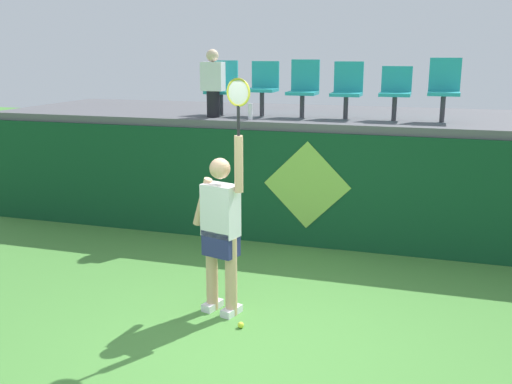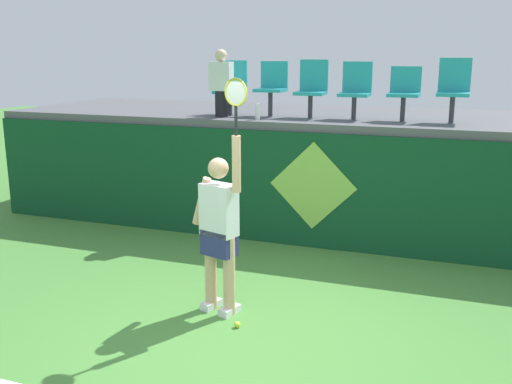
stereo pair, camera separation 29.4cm
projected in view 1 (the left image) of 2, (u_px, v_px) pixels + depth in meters
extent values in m
plane|color=#478438|center=(246.00, 343.00, 5.73)|extent=(40.00, 40.00, 0.00)
cube|color=#0F4223|center=(314.00, 190.00, 8.45)|extent=(11.08, 0.20, 1.68)
cube|color=#56565B|center=(333.00, 117.00, 9.59)|extent=(11.08, 3.01, 0.12)
cube|color=white|center=(213.00, 305.00, 6.50)|extent=(0.19, 0.28, 0.08)
cube|color=white|center=(232.00, 311.00, 6.36)|extent=(0.19, 0.28, 0.08)
cylinder|color=#DBAD84|center=(212.00, 272.00, 6.40)|extent=(0.13, 0.13, 0.87)
cylinder|color=#DBAD84|center=(231.00, 277.00, 6.26)|extent=(0.13, 0.13, 0.87)
cube|color=navy|center=(221.00, 243.00, 6.25)|extent=(0.41, 0.31, 0.28)
cube|color=white|center=(220.00, 210.00, 6.17)|extent=(0.43, 0.32, 0.56)
sphere|color=#DBAD84|center=(220.00, 169.00, 6.06)|extent=(0.22, 0.22, 0.22)
cylinder|color=#DBAD84|center=(203.00, 202.00, 6.28)|extent=(0.27, 0.16, 0.55)
cylinder|color=#DBAD84|center=(239.00, 164.00, 5.92)|extent=(0.09, 0.09, 0.58)
cylinder|color=black|center=(238.00, 121.00, 5.81)|extent=(0.03, 0.03, 0.30)
torus|color=gold|center=(238.00, 92.00, 5.75)|extent=(0.28, 0.10, 0.28)
ellipsoid|color=silver|center=(238.00, 92.00, 5.75)|extent=(0.23, 0.08, 0.24)
sphere|color=#D1E533|center=(241.00, 325.00, 6.04)|extent=(0.07, 0.07, 0.07)
cylinder|color=white|center=(250.00, 111.00, 8.67)|extent=(0.07, 0.07, 0.24)
cylinder|color=#38383D|center=(221.00, 104.00, 9.32)|extent=(0.07, 0.07, 0.34)
cube|color=teal|center=(221.00, 92.00, 9.27)|extent=(0.44, 0.42, 0.05)
cube|color=teal|center=(225.00, 75.00, 9.39)|extent=(0.44, 0.04, 0.46)
cylinder|color=#38383D|center=(262.00, 104.00, 9.12)|extent=(0.07, 0.07, 0.38)
cube|color=teal|center=(262.00, 90.00, 9.07)|extent=(0.44, 0.42, 0.05)
cube|color=teal|center=(265.00, 74.00, 9.19)|extent=(0.44, 0.04, 0.41)
cylinder|color=#38383D|center=(302.00, 106.00, 8.94)|extent=(0.07, 0.07, 0.35)
cube|color=teal|center=(302.00, 93.00, 8.89)|extent=(0.44, 0.42, 0.05)
cube|color=teal|center=(305.00, 75.00, 9.00)|extent=(0.44, 0.04, 0.47)
cylinder|color=#38383D|center=(346.00, 108.00, 8.74)|extent=(0.07, 0.07, 0.34)
cube|color=teal|center=(346.00, 94.00, 8.70)|extent=(0.44, 0.42, 0.05)
cube|color=teal|center=(349.00, 77.00, 8.82)|extent=(0.44, 0.04, 0.45)
cylinder|color=#38383D|center=(394.00, 108.00, 8.54)|extent=(0.07, 0.07, 0.36)
cube|color=teal|center=(395.00, 94.00, 8.49)|extent=(0.44, 0.42, 0.05)
cube|color=teal|center=(397.00, 79.00, 8.62)|extent=(0.44, 0.04, 0.37)
cylinder|color=#38383D|center=(443.00, 109.00, 8.34)|extent=(0.07, 0.07, 0.38)
cube|color=teal|center=(444.00, 94.00, 8.29)|extent=(0.44, 0.42, 0.05)
cube|color=teal|center=(445.00, 74.00, 8.41)|extent=(0.44, 0.04, 0.47)
cylinder|color=black|center=(213.00, 104.00, 8.99)|extent=(0.20, 0.20, 0.40)
cube|color=white|center=(213.00, 76.00, 8.90)|extent=(0.34, 0.20, 0.43)
sphere|color=beige|center=(212.00, 55.00, 8.82)|extent=(0.19, 0.19, 0.19)
cube|color=#0F4223|center=(306.00, 246.00, 8.57)|extent=(0.90, 0.01, 0.00)
plane|color=#8CC64C|center=(307.00, 185.00, 8.35)|extent=(1.27, 0.00, 1.27)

